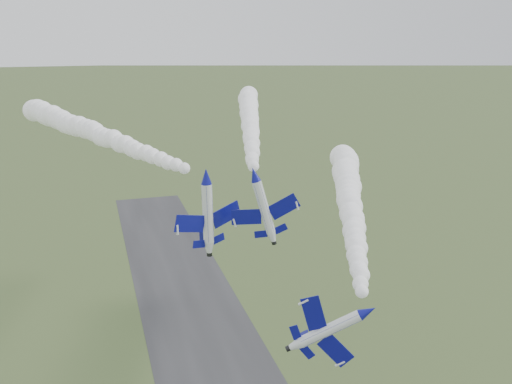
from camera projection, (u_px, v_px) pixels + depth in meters
jet_lead at (368, 312)px, 70.18m from camera, size 6.66×12.25×9.06m
smoke_trail_jet_lead at (351, 206)px, 104.11m from camera, size 28.84×64.95×5.93m
jet_pair_left at (207, 176)px, 82.86m from camera, size 11.50×13.23×3.38m
smoke_trail_jet_pair_left at (93, 132)px, 112.10m from camera, size 30.52×69.11×5.20m
jet_pair_right at (254, 174)px, 83.71m from camera, size 10.28×12.44×3.87m
smoke_trail_jet_pair_right at (250, 123)px, 116.54m from camera, size 20.14×62.23×4.63m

